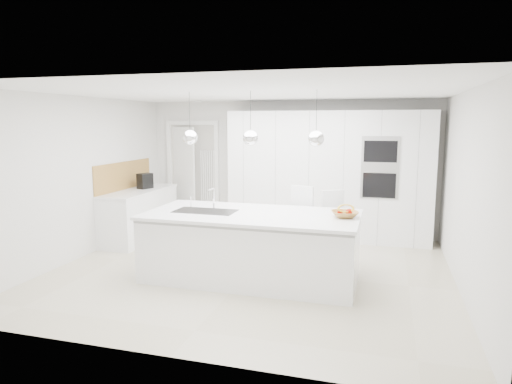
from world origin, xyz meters
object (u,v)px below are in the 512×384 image
(island_base, at_px, (251,248))
(bar_stool_left, at_px, (300,227))
(espresso_machine, at_px, (145,181))
(fruit_bowl, at_px, (345,214))
(bar_stool_right, at_px, (331,229))

(island_base, height_order, bar_stool_left, bar_stool_left)
(espresso_machine, distance_m, bar_stool_left, 3.21)
(fruit_bowl, bearing_deg, bar_stool_right, 108.85)
(espresso_machine, xyz_separation_m, bar_stool_left, (3.05, -0.91, -0.46))
(fruit_bowl, bearing_deg, bar_stool_left, 136.18)
(bar_stool_left, bearing_deg, bar_stool_right, 27.56)
(fruit_bowl, relative_size, bar_stool_right, 0.31)
(fruit_bowl, height_order, bar_stool_right, bar_stool_right)
(island_base, bearing_deg, bar_stool_left, 56.60)
(island_base, height_order, fruit_bowl, fruit_bowl)
(espresso_machine, bearing_deg, bar_stool_right, 5.49)
(fruit_bowl, relative_size, bar_stool_left, 0.29)
(island_base, xyz_separation_m, bar_stool_left, (0.52, 0.78, 0.15))
(bar_stool_right, bearing_deg, fruit_bowl, -95.78)
(island_base, bearing_deg, espresso_machine, 146.17)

